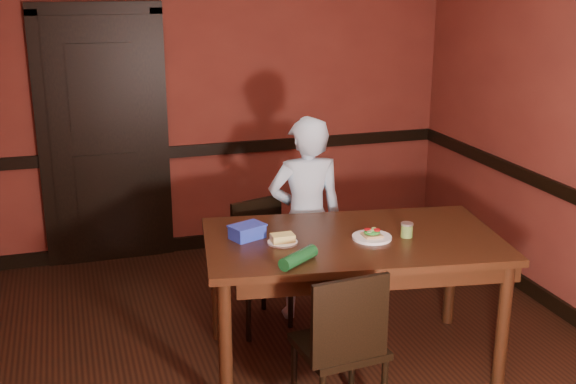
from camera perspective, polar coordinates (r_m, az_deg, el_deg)
floor at (r=4.63m, az=1.33°, el=-13.78°), size 4.00×4.50×0.01m
wall_back at (r=6.23m, az=-5.27°, el=7.50°), size 4.00×0.02×2.70m
wall_front at (r=2.23m, az=20.81°, el=-11.20°), size 4.00×0.02×2.70m
dado_back at (r=6.31m, az=-5.14°, el=3.44°), size 4.00×0.03×0.10m
baseboard_back at (r=6.55m, az=-4.94°, el=-3.72°), size 4.00×0.03×0.12m
baseboard_right at (r=5.49m, az=21.62°, el=-9.13°), size 0.03×4.50×0.12m
door at (r=6.12m, az=-14.35°, el=4.40°), size 1.05×0.07×2.20m
dining_table at (r=4.54m, az=5.00°, el=-8.53°), size 1.91×1.26×0.83m
chair_far at (r=4.97m, az=-2.56°, el=-5.95°), size 0.51×0.51×0.86m
chair_near at (r=3.97m, az=4.04°, el=-11.82°), size 0.47×0.47×0.91m
person at (r=5.01m, az=1.42°, el=-2.15°), size 0.55×0.39×1.45m
sandwich_plate at (r=4.36m, az=6.64°, el=-3.47°), size 0.24×0.24×0.06m
sauce_jar at (r=4.41m, az=9.37°, el=-2.96°), size 0.08×0.08×0.09m
cheese_saucer at (r=4.26m, az=-0.43°, el=-3.78°), size 0.18×0.18×0.06m
food_tub at (r=4.34m, az=-3.24°, el=-3.13°), size 0.24×0.21×0.09m
wrapped_veg at (r=3.96m, az=0.83°, el=-5.21°), size 0.26×0.22×0.08m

